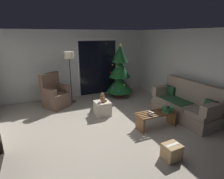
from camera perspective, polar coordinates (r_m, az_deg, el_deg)
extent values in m
plane|color=#9E9384|center=(4.64, -1.14, -13.09)|extent=(7.00, 7.00, 0.00)
cube|color=beige|center=(7.02, -10.80, 8.03)|extent=(5.72, 0.12, 2.50)
cube|color=beige|center=(5.83, 25.88, 4.73)|extent=(0.12, 6.00, 2.50)
cube|color=silver|center=(7.18, -4.52, 7.28)|extent=(1.60, 0.02, 2.20)
cube|color=black|center=(7.17, -4.47, 6.86)|extent=(1.50, 0.02, 2.10)
cube|color=gray|center=(5.59, 21.63, -6.89)|extent=(0.87, 1.94, 0.34)
cube|color=gray|center=(5.14, 26.89, -6.81)|extent=(0.72, 0.64, 0.14)
cube|color=gray|center=(5.49, 21.77, -4.65)|extent=(0.72, 0.64, 0.14)
cube|color=gray|center=(5.88, 17.32, -2.73)|extent=(0.72, 0.64, 0.14)
cube|color=gray|center=(5.61, 24.37, -0.50)|extent=(0.32, 1.91, 0.60)
cube|color=gray|center=(4.95, 29.65, -5.48)|extent=(0.77, 0.25, 0.28)
cube|color=gray|center=(6.00, 16.00, -0.10)|extent=(0.77, 0.25, 0.28)
cube|color=#234C2D|center=(5.60, 19.84, -3.14)|extent=(0.65, 0.93, 0.02)
cube|color=#234C2D|center=(5.17, 29.11, -4.51)|extent=(0.14, 0.33, 0.28)
cube|color=#234C2D|center=(5.99, 18.22, -0.32)|extent=(0.14, 0.33, 0.28)
cube|color=brown|center=(4.66, 15.45, -8.06)|extent=(1.10, 0.05, 0.04)
cube|color=brown|center=(4.72, 14.79, -7.66)|extent=(1.10, 0.05, 0.04)
cube|color=brown|center=(4.79, 14.15, -7.27)|extent=(1.10, 0.05, 0.04)
cube|color=brown|center=(4.85, 13.52, -6.89)|extent=(1.10, 0.05, 0.04)
cube|color=brown|center=(4.91, 12.91, -6.52)|extent=(1.10, 0.05, 0.04)
cube|color=brown|center=(4.62, 9.01, -10.77)|extent=(0.05, 0.36, 0.38)
cube|color=brown|center=(5.16, 18.36, -8.31)|extent=(0.05, 0.36, 0.38)
cube|color=black|center=(4.55, 12.03, -8.06)|extent=(0.07, 0.16, 0.02)
cube|color=silver|center=(4.72, 12.46, -7.11)|extent=(0.09, 0.16, 0.02)
cube|color=#337042|center=(4.88, 17.42, -6.64)|extent=(0.29, 0.22, 0.03)
cube|color=#337042|center=(4.87, 17.39, -6.35)|extent=(0.22, 0.20, 0.02)
cube|color=#337042|center=(4.87, 17.57, -5.98)|extent=(0.28, 0.22, 0.04)
cube|color=#337042|center=(4.85, 17.27, -5.53)|extent=(0.29, 0.21, 0.04)
cube|color=black|center=(4.84, 17.49, -5.32)|extent=(0.13, 0.16, 0.01)
cylinder|color=#4C1E19|center=(7.00, 2.39, -1.84)|extent=(0.36, 0.36, 0.10)
cylinder|color=brown|center=(6.97, 2.40, -0.98)|extent=(0.08, 0.08, 0.12)
cone|color=#14471E|center=(6.86, 2.44, 1.97)|extent=(1.01, 1.01, 0.63)
cone|color=#14471E|center=(6.73, 2.50, 6.64)|extent=(0.80, 0.80, 0.63)
cone|color=#14471E|center=(6.65, 2.57, 11.46)|extent=(0.59, 0.59, 0.63)
sphere|color=#B233A5|center=(6.50, 0.35, 0.71)|extent=(0.06, 0.06, 0.06)
sphere|color=blue|center=(6.44, 2.22, -0.62)|extent=(0.06, 0.06, 0.06)
sphere|color=blue|center=(6.49, 3.89, 7.63)|extent=(0.06, 0.06, 0.06)
sphere|color=gold|center=(6.77, 1.83, 11.95)|extent=(0.06, 0.06, 0.06)
sphere|color=#B233A5|center=(6.98, 3.71, 7.24)|extent=(0.06, 0.06, 0.06)
sphere|color=gold|center=(6.83, 2.85, 11.03)|extent=(0.06, 0.06, 0.06)
sphere|color=gold|center=(6.46, 3.97, 1.42)|extent=(0.06, 0.06, 0.06)
sphere|color=gold|center=(6.71, 0.99, 10.63)|extent=(0.06, 0.06, 0.06)
sphere|color=red|center=(6.79, -0.39, 5.53)|extent=(0.06, 0.06, 0.06)
sphere|color=blue|center=(6.93, 4.21, 7.30)|extent=(0.06, 0.06, 0.06)
sphere|color=gold|center=(6.75, 0.23, 7.86)|extent=(0.06, 0.06, 0.06)
sphere|color=#B233A5|center=(6.45, 1.69, 7.06)|extent=(0.06, 0.06, 0.06)
sphere|color=gold|center=(6.89, 1.75, 9.36)|extent=(0.06, 0.06, 0.06)
cone|color=#EAD14C|center=(6.62, 2.60, 14.18)|extent=(0.14, 0.14, 0.12)
cube|color=brown|center=(6.27, -17.15, -3.94)|extent=(0.94, 0.94, 0.31)
cube|color=brown|center=(6.19, -17.35, -1.83)|extent=(0.94, 0.94, 0.18)
cube|color=brown|center=(6.28, -19.29, 2.17)|extent=(0.65, 0.51, 0.64)
cube|color=brown|center=(6.29, -15.47, 0.55)|extent=(0.44, 0.56, 0.22)
cube|color=brown|center=(5.95, -19.43, -0.77)|extent=(0.44, 0.56, 0.22)
cylinder|color=#2D2D30|center=(6.62, -12.58, -3.76)|extent=(0.28, 0.28, 0.02)
cylinder|color=#2D2D30|center=(6.39, -13.04, 2.85)|extent=(0.03, 0.03, 1.55)
cylinder|color=beige|center=(6.23, -13.60, 10.65)|extent=(0.32, 0.32, 0.22)
cube|color=beige|center=(5.40, -3.07, -6.01)|extent=(0.44, 0.44, 0.42)
cylinder|color=brown|center=(5.32, -2.28, -3.53)|extent=(0.12, 0.13, 0.06)
cylinder|color=brown|center=(5.24, -2.82, -3.88)|extent=(0.12, 0.13, 0.06)
sphere|color=brown|center=(5.28, -3.13, -2.91)|extent=(0.15, 0.15, 0.15)
sphere|color=brown|center=(5.24, -3.15, -1.69)|extent=(0.11, 0.11, 0.11)
sphere|color=#A37A51|center=(5.22, -2.67, -1.88)|extent=(0.04, 0.04, 0.04)
sphere|color=brown|center=(5.26, -2.95, -1.09)|extent=(0.04, 0.04, 0.04)
sphere|color=brown|center=(5.20, -3.36, -1.33)|extent=(0.04, 0.04, 0.04)
sphere|color=brown|center=(5.33, -2.56, -2.61)|extent=(0.06, 0.06, 0.06)
sphere|color=brown|center=(5.21, -3.33, -3.08)|extent=(0.06, 0.06, 0.06)
cube|color=tan|center=(3.86, 18.51, -18.29)|extent=(0.35, 0.31, 0.31)
cube|color=beige|center=(3.78, 18.75, -16.35)|extent=(0.30, 0.08, 0.00)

